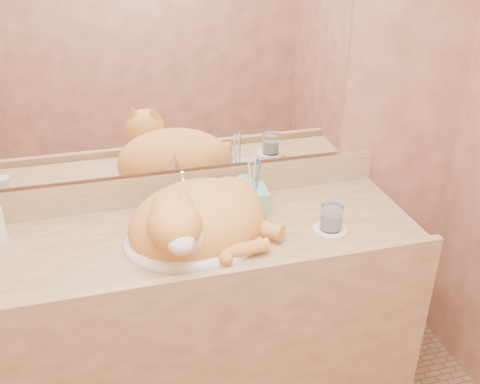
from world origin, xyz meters
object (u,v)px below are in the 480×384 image
object	(u,v)px
soap_dispenser	(260,194)
water_glass	(331,217)
cat	(197,218)
sink_basin	(193,221)
toothbrush_cup	(254,197)
vanity_counter	(195,331)

from	to	relation	value
soap_dispenser	water_glass	size ratio (longest dim) A/B	1.97
cat	soap_dispenser	bearing A→B (deg)	9.62
sink_basin	toothbrush_cup	distance (m)	0.30
sink_basin	cat	size ratio (longest dim) A/B	0.94
vanity_counter	cat	xyz separation A→B (m)	(0.02, -0.03, 0.51)
vanity_counter	toothbrush_cup	xyz separation A→B (m)	(0.27, 0.13, 0.47)
vanity_counter	soap_dispenser	bearing A→B (deg)	16.21
soap_dispenser	water_glass	bearing A→B (deg)	-33.14
toothbrush_cup	soap_dispenser	bearing A→B (deg)	-84.99
water_glass	cat	bearing A→B (deg)	172.91
sink_basin	soap_dispenser	bearing A→B (deg)	9.28
soap_dispenser	water_glass	world-z (taller)	soap_dispenser
vanity_counter	sink_basin	distance (m)	0.50
sink_basin	toothbrush_cup	xyz separation A→B (m)	(0.26, 0.15, -0.02)
soap_dispenser	cat	bearing A→B (deg)	-150.77
toothbrush_cup	sink_basin	bearing A→B (deg)	-149.27
vanity_counter	cat	size ratio (longest dim) A/B	3.25
soap_dispenser	toothbrush_cup	world-z (taller)	soap_dispenser
vanity_counter	cat	distance (m)	0.52
sink_basin	toothbrush_cup	world-z (taller)	sink_basin
vanity_counter	sink_basin	bearing A→B (deg)	-67.40
vanity_counter	soap_dispenser	size ratio (longest dim) A/B	9.01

